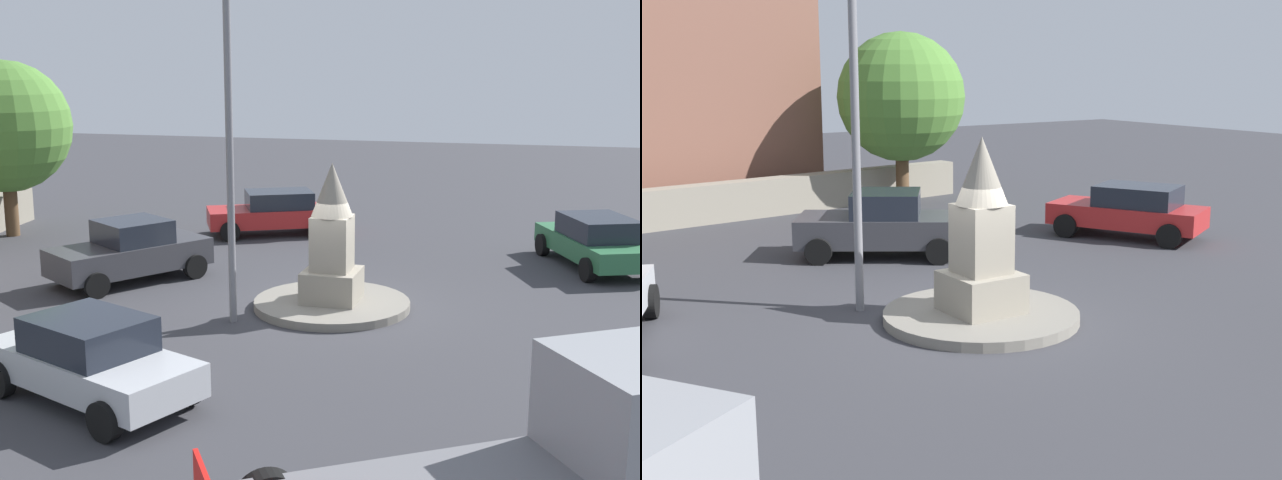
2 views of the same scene
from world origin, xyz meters
TOP-DOWN VIEW (x-y plane):
  - ground_plane at (0.00, 0.00)m, footprint 80.00×80.00m
  - traffic_island at (0.00, 0.00)m, footprint 3.63×3.63m
  - monument at (0.00, 0.00)m, footprint 1.26×1.26m
  - streetlamp at (1.84, 1.56)m, footprint 3.14×0.28m
  - car_red_passing at (3.97, -7.65)m, footprint 4.39×3.34m
  - car_dark_grey_parked_left at (5.64, -0.99)m, footprint 3.67×4.35m
  - stone_boundary_wall at (12.37, 1.43)m, footprint 2.84×18.56m
  - tree_near_wall at (12.13, -5.21)m, footprint 4.20×4.20m

SIDE VIEW (x-z plane):
  - ground_plane at x=0.00m, z-range 0.00..0.00m
  - traffic_island at x=0.00m, z-range 0.00..0.19m
  - stone_boundary_wall at x=12.37m, z-range 0.00..1.16m
  - car_red_passing at x=3.97m, z-range 0.03..1.47m
  - car_dark_grey_parked_left at x=5.64m, z-range -0.01..1.60m
  - monument at x=0.00m, z-range 0.01..3.22m
  - tree_near_wall at x=12.13m, z-range 0.71..6.36m
  - streetlamp at x=1.84m, z-range 0.87..9.78m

